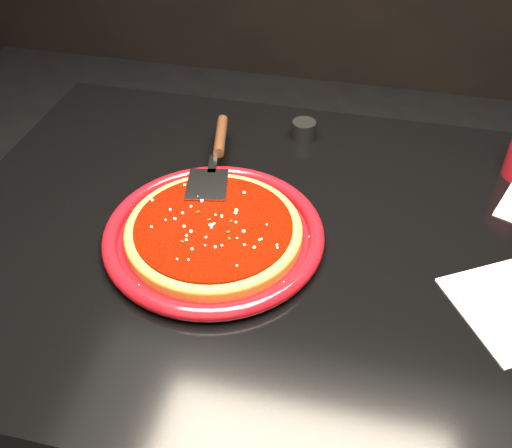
{
  "coord_description": "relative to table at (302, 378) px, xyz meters",
  "views": [
    {
      "loc": [
        0.06,
        -0.65,
        1.36
      ],
      "look_at": [
        -0.09,
        -0.0,
        0.77
      ],
      "focal_mm": 40.0,
      "sensor_mm": 36.0,
      "label": 1
    }
  ],
  "objects": [
    {
      "name": "basil_flecks",
      "position": [
        -0.15,
        -0.03,
        0.41
      ],
      "size": [
        0.22,
        0.22,
        0.0
      ],
      "primitive_type": null,
      "color": "black",
      "rests_on": "plate"
    },
    {
      "name": "pizza_crust",
      "position": [
        -0.15,
        -0.03,
        0.39
      ],
      "size": [
        0.28,
        0.28,
        0.01
      ],
      "primitive_type": "cylinder",
      "rotation": [
        0.0,
        0.0,
        -0.03
      ],
      "color": "brown",
      "rests_on": "plate"
    },
    {
      "name": "ramekin",
      "position": [
        -0.07,
        0.29,
        0.39
      ],
      "size": [
        0.05,
        0.05,
        0.04
      ],
      "primitive_type": "cylinder",
      "rotation": [
        0.0,
        0.0,
        -0.11
      ],
      "color": "black",
      "rests_on": "table"
    },
    {
      "name": "pizza_sauce",
      "position": [
        -0.15,
        -0.03,
        0.4
      ],
      "size": [
        0.25,
        0.25,
        0.01
      ],
      "primitive_type": "cylinder",
      "rotation": [
        0.0,
        0.0,
        -0.03
      ],
      "color": "#670A00",
      "rests_on": "plate"
    },
    {
      "name": "parmesan_dusting",
      "position": [
        -0.15,
        -0.03,
        0.41
      ],
      "size": [
        0.23,
        0.23,
        0.01
      ],
      "primitive_type": null,
      "color": "beige",
      "rests_on": "plate"
    },
    {
      "name": "pizza_crust_rim",
      "position": [
        -0.15,
        -0.03,
        0.4
      ],
      "size": [
        0.28,
        0.28,
        0.02
      ],
      "primitive_type": "torus",
      "rotation": [
        0.0,
        0.0,
        -0.03
      ],
      "color": "brown",
      "rests_on": "plate"
    },
    {
      "name": "pizza_server",
      "position": [
        -0.2,
        0.13,
        0.42
      ],
      "size": [
        0.13,
        0.29,
        0.02
      ],
      "primitive_type": null,
      "rotation": [
        0.0,
        0.0,
        0.2
      ],
      "color": "silver",
      "rests_on": "plate"
    },
    {
      "name": "table",
      "position": [
        0.0,
        0.0,
        0.0
      ],
      "size": [
        1.2,
        0.8,
        0.75
      ],
      "primitive_type": "cube",
      "color": "black",
      "rests_on": "floor"
    },
    {
      "name": "plate",
      "position": [
        -0.15,
        -0.03,
        0.39
      ],
      "size": [
        0.35,
        0.35,
        0.03
      ],
      "primitive_type": "cylinder",
      "rotation": [
        0.0,
        0.0,
        -0.03
      ],
      "color": "maroon",
      "rests_on": "table"
    }
  ]
}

